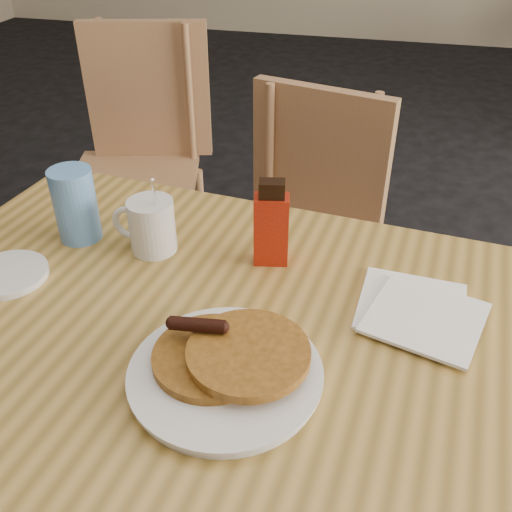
{
  "coord_description": "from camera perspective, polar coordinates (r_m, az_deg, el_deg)",
  "views": [
    {
      "loc": [
        0.19,
        -0.73,
        1.35
      ],
      "look_at": [
        -0.0,
        0.03,
        0.81
      ],
      "focal_mm": 40.0,
      "sensor_mm": 36.0,
      "label": 1
    }
  ],
  "objects": [
    {
      "name": "coffee_mug",
      "position": [
        1.07,
        -10.5,
        3.09
      ],
      "size": [
        0.12,
        0.09,
        0.16
      ],
      "rotation": [
        0.0,
        0.0,
        -0.11
      ],
      "color": "silver",
      "rests_on": "main_table"
    },
    {
      "name": "blue_tumbler",
      "position": [
        1.13,
        -17.61,
        4.91
      ],
      "size": [
        0.1,
        0.1,
        0.14
      ],
      "primitive_type": "cylinder",
      "rotation": [
        0.0,
        0.0,
        0.35
      ],
      "color": "#568BCB",
      "rests_on": "main_table"
    },
    {
      "name": "pancake_plate",
      "position": [
        0.81,
        -2.94,
        -11.01
      ],
      "size": [
        0.27,
        0.27,
        0.07
      ],
      "rotation": [
        0.0,
        0.0,
        -0.3
      ],
      "color": "silver",
      "rests_on": "main_table"
    },
    {
      "name": "side_saucer",
      "position": [
        1.09,
        -23.61,
        -1.7
      ],
      "size": [
        0.16,
        0.16,
        0.01
      ],
      "primitive_type": "cylinder",
      "rotation": [
        0.0,
        0.0,
        0.13
      ],
      "color": "silver",
      "rests_on": "main_table"
    },
    {
      "name": "napkin_stack",
      "position": [
        0.96,
        15.94,
        -5.38
      ],
      "size": [
        0.22,
        0.23,
        0.01
      ],
      "rotation": [
        0.0,
        0.0,
        -0.07
      ],
      "color": "white",
      "rests_on": "main_table"
    },
    {
      "name": "chair_wall_extra",
      "position": [
        2.06,
        -11.41,
        11.15
      ],
      "size": [
        0.52,
        0.53,
        0.94
      ],
      "rotation": [
        0.0,
        0.0,
        0.27
      ],
      "color": "#9C6B49",
      "rests_on": "floor"
    },
    {
      "name": "chair_main_far",
      "position": [
        1.6,
        5.46,
        3.17
      ],
      "size": [
        0.49,
        0.49,
        0.88
      ],
      "rotation": [
        0.0,
        0.0,
        -0.26
      ],
      "color": "#9C6B49",
      "rests_on": "floor"
    },
    {
      "name": "syrup_bottle",
      "position": [
        1.01,
        1.54,
        3.05
      ],
      "size": [
        0.07,
        0.05,
        0.16
      ],
      "rotation": [
        0.0,
        0.0,
        0.21
      ],
      "color": "maroon",
      "rests_on": "main_table"
    },
    {
      "name": "main_table",
      "position": [
        0.93,
        -3.02,
        -8.93
      ],
      "size": [
        1.31,
        0.96,
        0.75
      ],
      "rotation": [
        0.0,
        0.0,
        -0.1
      ],
      "color": "#AF863E",
      "rests_on": "floor"
    }
  ]
}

